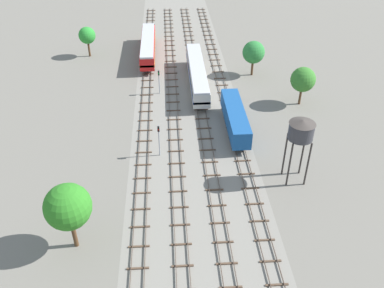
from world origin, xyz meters
TOP-DOWN VIEW (x-y plane):
  - ground_plane at (0.00, 56.00)m, footprint 480.00×480.00m
  - ballast_bed at (0.00, 56.00)m, footprint 18.30×176.00m
  - track_far_left at (-7.15, 57.00)m, footprint 2.40×126.00m
  - track_left at (-2.38, 57.00)m, footprint 2.40×126.00m
  - track_centre_left at (2.38, 57.00)m, footprint 2.40×126.00m
  - track_centre at (7.15, 57.00)m, footprint 2.40×126.00m
  - freight_boxcar_centre_nearest at (7.16, 54.63)m, footprint 2.87×14.00m
  - passenger_coach_centre_left_near at (2.38, 70.88)m, footprint 2.96×22.00m
  - diesel_railcar_far_left_mid at (-7.15, 85.34)m, footprint 2.96×20.50m
  - water_tower at (13.28, 42.12)m, footprint 3.37×3.37m
  - signal_post_nearest at (-4.77, 48.70)m, footprint 0.28×0.47m
  - signal_post_near at (-4.77, 68.03)m, footprint 0.28×0.47m
  - lineside_tree_0 at (-14.17, 32.23)m, footprint 5.08×5.08m
  - lineside_tree_1 at (-20.06, 86.57)m, footprint 3.59×3.59m
  - lineside_tree_2 at (19.95, 62.50)m, footprint 4.29×4.29m
  - lineside_tree_3 at (13.74, 74.83)m, footprint 4.36×4.36m

SIDE VIEW (x-z plane):
  - ground_plane at x=0.00m, z-range 0.00..0.00m
  - ballast_bed at x=0.00m, z-range 0.00..0.01m
  - track_far_left at x=-7.15m, z-range -0.01..0.28m
  - track_left at x=-2.38m, z-range -0.01..0.28m
  - track_centre_left at x=2.38m, z-range -0.01..0.28m
  - track_centre at x=7.15m, z-range -0.01..0.28m
  - freight_boxcar_centre_nearest at x=7.16m, z-range 0.65..4.25m
  - diesel_railcar_far_left_mid at x=-7.15m, z-range 0.70..4.50m
  - passenger_coach_centre_left_near at x=2.38m, z-range 0.71..4.51m
  - signal_post_near at x=-4.77m, z-range 0.67..5.35m
  - signal_post_nearest at x=-4.77m, z-range 0.71..5.88m
  - lineside_tree_1 at x=-20.06m, z-range 1.42..7.93m
  - lineside_tree_2 at x=19.95m, z-range 1.29..8.19m
  - lineside_tree_3 at x=13.74m, z-range 1.28..8.25m
  - lineside_tree_0 at x=-14.17m, z-range 1.67..10.13m
  - water_tower at x=13.28m, z-range 3.12..12.51m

